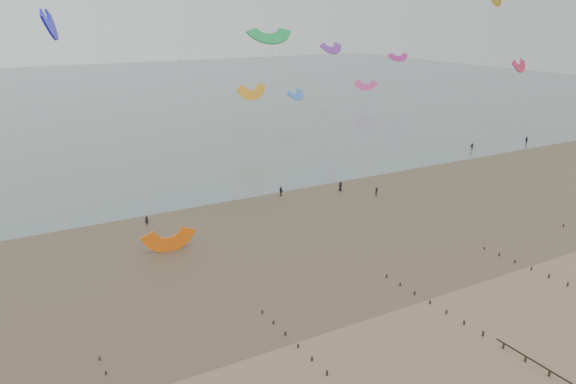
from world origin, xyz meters
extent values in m
plane|color=brown|center=(0.00, 0.00, 0.00)|extent=(500.00, 500.00, 0.00)
plane|color=#475654|center=(0.00, 200.00, 0.03)|extent=(500.00, 500.00, 0.00)
plane|color=#473A28|center=(0.00, 35.00, 0.01)|extent=(500.00, 500.00, 0.00)
ellipsoid|color=slate|center=(-18.00, 22.00, 0.01)|extent=(23.60, 14.36, 0.01)
ellipsoid|color=slate|center=(12.00, 38.00, 0.01)|extent=(33.64, 18.32, 0.01)
ellipsoid|color=slate|center=(45.00, 30.00, 0.01)|extent=(19.65, 13.67, 0.01)
cube|color=black|center=(-32.00, 9.37, 0.19)|extent=(0.16, 0.16, 0.48)
cube|color=black|center=(-32.00, 12.00, 0.17)|extent=(0.16, 0.16, 0.45)
cube|color=black|center=(-14.00, -1.16, 0.25)|extent=(0.16, 0.16, 0.59)
cube|color=black|center=(-14.00, 1.47, 0.23)|extent=(0.16, 0.16, 0.57)
cube|color=black|center=(-14.00, 4.11, 0.22)|extent=(0.16, 0.16, 0.54)
cube|color=black|center=(-14.00, 6.74, 0.20)|extent=(0.16, 0.16, 0.51)
cube|color=black|center=(-14.00, 9.37, 0.19)|extent=(0.16, 0.16, 0.48)
cube|color=black|center=(-14.00, 12.00, 0.17)|extent=(0.16, 0.16, 0.45)
cube|color=black|center=(4.00, -11.68, 0.31)|extent=(0.16, 0.16, 0.71)
cube|color=black|center=(4.00, -9.05, 0.29)|extent=(0.16, 0.16, 0.68)
cube|color=black|center=(4.00, -6.42, 0.28)|extent=(0.16, 0.16, 0.65)
cube|color=black|center=(4.00, -3.79, 0.26)|extent=(0.16, 0.16, 0.62)
cube|color=black|center=(4.00, -1.16, 0.25)|extent=(0.16, 0.16, 0.59)
cube|color=black|center=(4.00, 1.47, 0.23)|extent=(0.16, 0.16, 0.57)
cube|color=black|center=(4.00, 4.11, 0.22)|extent=(0.16, 0.16, 0.54)
cube|color=black|center=(4.00, 6.74, 0.20)|extent=(0.16, 0.16, 0.51)
cube|color=black|center=(4.00, 9.37, 0.19)|extent=(0.16, 0.16, 0.48)
cube|color=black|center=(4.00, 12.00, 0.17)|extent=(0.16, 0.16, 0.45)
cube|color=black|center=(22.00, -1.16, 0.25)|extent=(0.16, 0.16, 0.59)
cube|color=black|center=(22.00, 1.47, 0.23)|extent=(0.16, 0.16, 0.57)
cube|color=black|center=(22.00, 4.11, 0.22)|extent=(0.16, 0.16, 0.54)
cube|color=black|center=(22.00, 6.74, 0.20)|extent=(0.16, 0.16, 0.51)
cube|color=black|center=(22.00, 9.37, 0.19)|extent=(0.16, 0.16, 0.48)
cube|color=black|center=(22.00, 12.00, 0.17)|extent=(0.16, 0.16, 0.45)
cube|color=black|center=(40.00, 12.00, 0.17)|extent=(0.16, 0.16, 0.45)
imported|color=black|center=(-17.32, 45.74, 0.82)|extent=(0.69, 0.56, 1.64)
imported|color=black|center=(20.06, 45.25, 0.90)|extent=(0.84, 1.03, 1.80)
imported|color=black|center=(85.13, 54.32, 0.91)|extent=(0.91, 1.04, 1.82)
imported|color=black|center=(24.07, 39.32, 0.80)|extent=(1.18, 0.94, 1.60)
imported|color=black|center=(8.72, 48.23, 0.91)|extent=(0.61, 1.13, 1.83)
imported|color=black|center=(67.72, 56.60, 0.81)|extent=(1.58, 1.00, 1.62)
camera|label=1|loc=(-39.60, -38.26, 32.61)|focal=35.00mm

